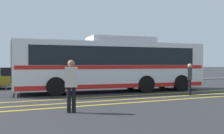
% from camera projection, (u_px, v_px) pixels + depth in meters
% --- Properties ---
extents(ground_plane, '(220.00, 220.00, 0.00)m').
position_uv_depth(ground_plane, '(127.00, 90.00, 16.82)').
color(ground_plane, '#2D2D30').
extents(lane_strip_0, '(31.32, 0.20, 0.01)m').
position_uv_depth(lane_strip_0, '(129.00, 95.00, 13.90)').
color(lane_strip_0, gold).
rests_on(lane_strip_0, ground_plane).
extents(lane_strip_1, '(31.32, 0.20, 0.01)m').
position_uv_depth(lane_strip_1, '(142.00, 98.00, 12.70)').
color(lane_strip_1, gold).
rests_on(lane_strip_1, ground_plane).
extents(lane_strip_2, '(31.32, 0.20, 0.01)m').
position_uv_depth(lane_strip_2, '(154.00, 101.00, 11.78)').
color(lane_strip_2, gold).
rests_on(lane_strip_2, ground_plane).
extents(curb_strip, '(39.32, 0.36, 0.15)m').
position_uv_depth(curb_strip, '(79.00, 83.00, 22.07)').
color(curb_strip, '#99999E').
rests_on(curb_strip, ground_plane).
extents(transit_bus, '(11.80, 3.60, 3.30)m').
position_uv_depth(transit_bus, '(112.00, 64.00, 15.89)').
color(transit_bus, silver).
rests_on(transit_bus, ground_plane).
extents(parked_car_1, '(4.49, 2.13, 1.44)m').
position_uv_depth(parked_car_1, '(16.00, 78.00, 18.21)').
color(parked_car_1, olive).
rests_on(parked_car_1, ground_plane).
extents(parked_car_2, '(4.92, 1.87, 1.44)m').
position_uv_depth(parked_car_2, '(102.00, 76.00, 21.32)').
color(parked_car_2, navy).
rests_on(parked_car_2, ground_plane).
extents(parked_car_3, '(4.39, 2.17, 1.42)m').
position_uv_depth(parked_car_3, '(168.00, 74.00, 24.23)').
color(parked_car_3, navy).
rests_on(parked_car_3, ground_plane).
extents(pedestrian_0, '(0.47, 0.34, 1.81)m').
position_uv_depth(pedestrian_0, '(71.00, 82.00, 8.97)').
color(pedestrian_0, black).
rests_on(pedestrian_0, ground_plane).
extents(pedestrian_2, '(0.44, 0.46, 1.70)m').
position_uv_depth(pedestrian_2, '(190.00, 77.00, 14.03)').
color(pedestrian_2, black).
rests_on(pedestrian_2, ground_plane).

